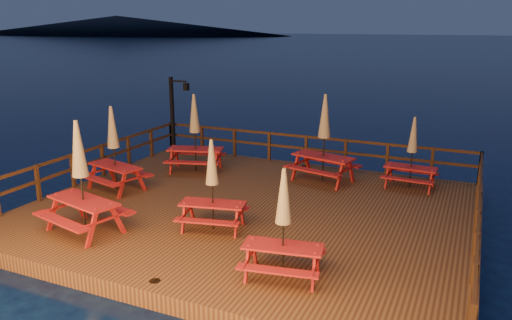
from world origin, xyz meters
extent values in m
plane|color=black|center=(0.00, 0.00, 0.00)|extent=(500.00, 500.00, 0.00)
cube|color=#422515|center=(0.00, 0.00, 0.20)|extent=(12.00, 10.00, 0.40)
cylinder|color=#371F11|center=(-5.60, 4.60, -0.30)|extent=(0.24, 0.24, 1.40)
cylinder|color=#371F11|center=(0.00, -4.60, -0.30)|extent=(0.24, 0.24, 1.40)
cylinder|color=#371F11|center=(0.00, 4.60, -0.30)|extent=(0.24, 0.24, 1.40)
cylinder|color=#371F11|center=(5.60, 4.60, -0.30)|extent=(0.24, 0.24, 1.40)
cube|color=#371F11|center=(0.00, 4.85, 1.45)|extent=(11.70, 0.06, 0.09)
cube|color=#371F11|center=(0.00, 4.85, 1.01)|extent=(11.70, 0.06, 0.09)
cube|color=#371F11|center=(-4.68, 4.85, 0.95)|extent=(0.10, 0.10, 1.10)
cube|color=#371F11|center=(0.00, 4.85, 0.95)|extent=(0.10, 0.10, 1.10)
cube|color=#371F11|center=(4.68, 4.85, 0.95)|extent=(0.10, 0.10, 1.10)
cube|color=#371F11|center=(-5.85, 0.00, 1.45)|extent=(0.06, 9.70, 0.09)
cube|color=#371F11|center=(-5.85, 0.00, 1.01)|extent=(0.06, 9.70, 0.09)
cube|color=#371F11|center=(-5.85, 0.00, 0.95)|extent=(0.10, 0.10, 1.10)
cube|color=#371F11|center=(-5.85, 3.88, 0.95)|extent=(0.10, 0.10, 1.10)
cube|color=#371F11|center=(5.85, 0.00, 1.45)|extent=(0.06, 9.70, 0.09)
cube|color=#371F11|center=(5.85, 0.00, 1.01)|extent=(0.06, 9.70, 0.09)
cube|color=#371F11|center=(5.85, -3.88, 0.95)|extent=(0.10, 0.10, 1.10)
cube|color=#371F11|center=(5.85, 0.00, 0.95)|extent=(0.10, 0.10, 1.10)
cube|color=#371F11|center=(5.85, 3.88, 0.95)|extent=(0.10, 0.10, 1.10)
cube|color=black|center=(-5.55, 4.55, 1.90)|extent=(0.12, 0.12, 3.00)
cube|color=black|center=(-5.20, 4.55, 3.25)|extent=(0.70, 0.06, 0.06)
cube|color=black|center=(-4.85, 4.55, 3.05)|extent=(0.18, 0.18, 0.28)
sphere|color=#FFB166|center=(-4.85, 4.55, 3.05)|extent=(0.14, 0.14, 0.14)
ellipsoid|color=black|center=(-160.00, 190.00, 4.50)|extent=(180.00, 84.00, 9.00)
cube|color=#9A260D|center=(-0.21, -1.78, 1.08)|extent=(1.72, 0.97, 0.05)
cube|color=#9A260D|center=(-0.33, -1.25, 0.81)|extent=(1.64, 0.60, 0.05)
cube|color=#9A260D|center=(-0.09, -2.31, 0.81)|extent=(1.64, 0.60, 0.05)
cube|color=#9A260D|center=(-0.94, -1.64, 0.74)|extent=(0.07, 0.10, 0.68)
cube|color=#9A260D|center=(-0.81, -2.22, 0.74)|extent=(0.07, 0.10, 0.68)
cube|color=#9A260D|center=(0.38, -1.34, 0.74)|extent=(0.07, 0.10, 0.68)
cube|color=#9A260D|center=(0.51, -1.93, 0.74)|extent=(0.07, 0.10, 0.68)
cylinder|color=black|center=(-0.21, -1.78, 1.53)|extent=(0.04, 0.04, 2.26)
cone|color=tan|center=(-0.21, -1.78, 2.16)|extent=(0.32, 0.32, 1.13)
sphere|color=black|center=(-0.21, -1.78, 2.68)|extent=(0.06, 0.06, 0.06)
cube|color=#9A260D|center=(-3.03, -3.25, 1.22)|extent=(2.10, 1.20, 0.05)
cube|color=#9A260D|center=(-2.88, -2.61, 0.89)|extent=(1.99, 0.76, 0.05)
cube|color=#9A260D|center=(-3.18, -3.89, 0.89)|extent=(1.99, 0.76, 0.05)
cube|color=#9A260D|center=(-3.75, -2.71, 0.81)|extent=(0.09, 0.12, 0.82)
cube|color=#9A260D|center=(-3.92, -3.41, 0.81)|extent=(0.09, 0.12, 0.82)
cube|color=#9A260D|center=(-2.15, -3.09, 0.81)|extent=(0.09, 0.12, 0.82)
cube|color=#9A260D|center=(-2.31, -3.79, 0.81)|extent=(0.09, 0.12, 0.82)
cylinder|color=black|center=(-3.03, -3.25, 1.77)|extent=(0.05, 0.05, 2.74)
cone|color=tan|center=(-3.03, -3.25, 2.54)|extent=(0.40, 0.40, 1.37)
sphere|color=black|center=(-3.03, -3.25, 3.18)|extent=(0.08, 0.08, 0.08)
cube|color=#9A260D|center=(-4.48, -0.30, 1.17)|extent=(1.96, 1.16, 0.05)
cube|color=#9A260D|center=(-4.33, 0.29, 0.86)|extent=(1.85, 0.75, 0.05)
cube|color=#9A260D|center=(-4.64, -0.89, 0.86)|extent=(1.85, 0.75, 0.05)
cube|color=#9A260D|center=(-5.14, 0.22, 0.78)|extent=(0.09, 0.11, 0.77)
cube|color=#9A260D|center=(-5.31, -0.43, 0.78)|extent=(0.09, 0.11, 0.77)
cube|color=#9A260D|center=(-3.66, -0.17, 0.78)|extent=(0.09, 0.11, 0.77)
cube|color=#9A260D|center=(-3.83, -0.82, 0.78)|extent=(0.09, 0.11, 0.77)
cylinder|color=black|center=(-4.48, -0.30, 1.68)|extent=(0.04, 0.04, 2.56)
cone|color=tan|center=(-4.48, -0.30, 2.39)|extent=(0.37, 0.37, 1.28)
sphere|color=black|center=(-4.48, -0.30, 2.99)|extent=(0.07, 0.07, 0.07)
cube|color=#9A260D|center=(1.15, 3.19, 1.24)|extent=(2.14, 1.24, 0.06)
cube|color=#9A260D|center=(1.31, 3.84, 0.90)|extent=(2.02, 0.79, 0.06)
cube|color=#9A260D|center=(0.99, 2.54, 0.90)|extent=(2.02, 0.79, 0.06)
cube|color=#9A260D|center=(0.43, 3.75, 0.82)|extent=(0.09, 0.12, 0.84)
cube|color=#9A260D|center=(0.25, 3.03, 0.82)|extent=(0.09, 0.12, 0.84)
cube|color=#9A260D|center=(2.05, 3.34, 0.82)|extent=(0.09, 0.12, 0.84)
cube|color=#9A260D|center=(1.87, 2.63, 0.82)|extent=(0.09, 0.12, 0.84)
cylinder|color=black|center=(1.15, 3.19, 1.79)|extent=(0.05, 0.05, 2.79)
cone|color=tan|center=(1.15, 3.19, 2.57)|extent=(0.40, 0.40, 1.39)
sphere|color=black|center=(1.15, 3.19, 3.22)|extent=(0.08, 0.08, 0.08)
cube|color=#9A260D|center=(3.86, 3.67, 1.06)|extent=(1.62, 0.70, 0.04)
cube|color=#9A260D|center=(3.89, 4.20, 0.80)|extent=(1.60, 0.33, 0.04)
cube|color=#9A260D|center=(3.83, 3.14, 0.80)|extent=(1.60, 0.33, 0.04)
cube|color=#9A260D|center=(3.22, 4.00, 0.73)|extent=(0.06, 0.09, 0.66)
cube|color=#9A260D|center=(3.18, 3.41, 0.73)|extent=(0.06, 0.09, 0.66)
cube|color=#9A260D|center=(4.53, 3.92, 0.73)|extent=(0.06, 0.09, 0.66)
cube|color=#9A260D|center=(4.50, 3.34, 0.73)|extent=(0.06, 0.09, 0.66)
cylinder|color=black|center=(3.86, 3.67, 1.50)|extent=(0.04, 0.04, 2.20)
cone|color=tan|center=(3.86, 3.67, 2.12)|extent=(0.32, 0.32, 1.10)
sphere|color=black|center=(3.86, 3.67, 2.63)|extent=(0.06, 0.06, 0.06)
cube|color=#9A260D|center=(2.29, -3.38, 1.08)|extent=(1.71, 0.90, 0.05)
cube|color=#9A260D|center=(2.20, -2.84, 0.81)|extent=(1.64, 0.53, 0.05)
cube|color=#9A260D|center=(2.38, -3.91, 0.81)|extent=(1.64, 0.53, 0.05)
cube|color=#9A260D|center=(1.57, -3.20, 0.74)|extent=(0.07, 0.10, 0.68)
cube|color=#9A260D|center=(1.68, -3.79, 0.74)|extent=(0.07, 0.10, 0.68)
cube|color=#9A260D|center=(2.90, -2.97, 0.74)|extent=(0.07, 0.10, 0.68)
cube|color=#9A260D|center=(3.01, -3.55, 0.74)|extent=(0.07, 0.10, 0.68)
cylinder|color=black|center=(2.29, -3.38, 1.53)|extent=(0.04, 0.04, 2.25)
cone|color=tan|center=(2.29, -3.38, 2.16)|extent=(0.32, 0.32, 1.13)
sphere|color=black|center=(2.29, -3.38, 2.68)|extent=(0.06, 0.06, 0.06)
cube|color=#9A260D|center=(-3.27, 2.49, 1.19)|extent=(2.03, 1.26, 0.05)
cube|color=#9A260D|center=(-3.46, 3.09, 0.87)|extent=(1.90, 0.84, 0.05)
cube|color=#9A260D|center=(-3.09, 1.89, 0.87)|extent=(1.90, 0.84, 0.05)
cube|color=#9A260D|center=(-4.13, 2.59, 0.79)|extent=(0.09, 0.12, 0.79)
cube|color=#9A260D|center=(-3.92, 1.93, 0.79)|extent=(0.09, 0.12, 0.79)
cube|color=#9A260D|center=(-2.62, 3.06, 0.79)|extent=(0.09, 0.12, 0.79)
cube|color=#9A260D|center=(-2.42, 2.39, 0.79)|extent=(0.09, 0.12, 0.79)
cylinder|color=black|center=(-3.27, 2.49, 1.72)|extent=(0.05, 0.05, 2.63)
cone|color=tan|center=(-3.27, 2.49, 2.45)|extent=(0.38, 0.38, 1.32)
sphere|color=black|center=(-3.27, 2.49, 3.06)|extent=(0.07, 0.07, 0.07)
camera|label=1|loc=(5.59, -12.03, 5.43)|focal=35.00mm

